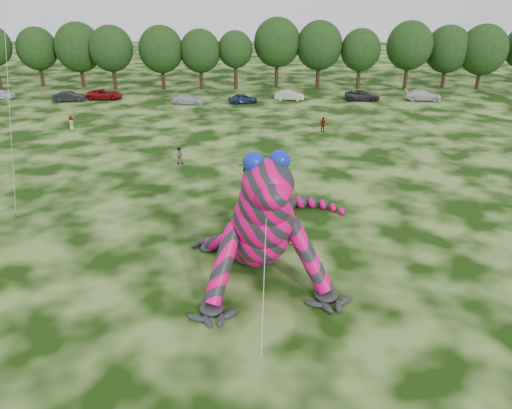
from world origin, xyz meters
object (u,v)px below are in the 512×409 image
object	(u,v)px
tree_5	(79,55)
tree_15	(482,57)
tree_14	(447,57)
car_3	(188,99)
flying_kite	(3,7)
car_1	(69,97)
tree_4	(39,57)
tree_8	(201,59)
tree_9	(235,60)
car_5	(289,95)
tree_12	(360,59)
car_2	(105,94)
spectator_4	(71,123)
tree_7	(162,58)
car_0	(1,94)
car_4	(243,98)
spectator_1	(179,156)
spectator_5	(245,167)
inflatable_gecko	(252,196)
car_6	(362,95)
tree_13	(408,56)
tree_11	(319,55)
spectator_3	(323,124)
tree_10	(277,53)
car_7	(423,95)

from	to	relation	value
tree_5	tree_15	world-z (taller)	tree_5
tree_14	car_3	xyz separation A→B (m)	(-38.37, -11.78, -4.07)
flying_kite	car_1	world-z (taller)	flying_kite
tree_4	car_3	world-z (taller)	tree_4
tree_8	tree_9	bearing A→B (deg)	3.89
flying_kite	car_5	bearing A→B (deg)	66.48
car_1	tree_9	bearing A→B (deg)	-75.76
flying_kite	car_5	size ratio (longest dim) A/B	3.99
tree_4	tree_12	size ratio (longest dim) A/B	1.01
car_2	spectator_4	world-z (taller)	spectator_4
tree_7	car_0	world-z (taller)	tree_7
car_2	car_4	world-z (taller)	car_2
tree_4	spectator_1	bearing A→B (deg)	-52.71
spectator_4	spectator_5	bearing A→B (deg)	-158.39
inflatable_gecko	car_6	world-z (taller)	inflatable_gecko
inflatable_gecko	tree_4	xyz separation A→B (m)	(-34.39, 52.53, 0.44)
tree_4	spectator_1	size ratio (longest dim) A/B	5.69
tree_13	car_0	size ratio (longest dim) A/B	2.61
tree_11	car_6	world-z (taller)	tree_11
spectator_3	tree_9	bearing A→B (deg)	97.60
spectator_5	spectator_3	size ratio (longest dim) A/B	0.96
tree_5	tree_8	distance (m)	18.97
tree_13	car_3	distance (m)	33.91
tree_15	car_6	size ratio (longest dim) A/B	1.95
tree_13	tree_5	bearing A→B (deg)	178.51
tree_11	flying_kite	bearing A→B (deg)	-114.50
tree_7	tree_9	size ratio (longest dim) A/B	1.09
tree_8	car_3	xyz separation A→B (m)	(-0.69, -10.04, -3.84)
tree_12	car_0	distance (m)	52.78
inflatable_gecko	tree_12	world-z (taller)	tree_12
tree_15	spectator_3	world-z (taller)	tree_15
car_4	car_0	bearing A→B (deg)	75.07
flying_kite	tree_12	bearing A→B (deg)	59.62
spectator_1	tree_9	bearing A→B (deg)	-95.69
tree_15	car_3	bearing A→B (deg)	-165.99
tree_10	tree_12	xyz separation A→B (m)	(12.62, -0.84, -0.77)
tree_10	spectator_3	xyz separation A→B (m)	(4.64, -24.70, -4.43)
tree_15	car_7	xyz separation A→B (m)	(-10.70, -8.07, -4.08)
tree_15	inflatable_gecko	bearing A→B (deg)	-123.17
tree_8	tree_4	bearing A→B (deg)	176.11
car_4	car_7	xyz separation A→B (m)	(25.22, 2.23, 0.06)
tree_9	car_4	distance (m)	10.64
flying_kite	spectator_3	world-z (taller)	flying_kite
car_2	tree_4	bearing A→B (deg)	50.89
tree_10	car_7	bearing A→B (deg)	-23.54
car_3	car_6	world-z (taller)	car_6
car_5	car_6	size ratio (longest dim) A/B	0.84
tree_4	tree_12	bearing A→B (deg)	-1.12
car_2	car_7	size ratio (longest dim) A/B	0.98
tree_10	car_5	xyz separation A→B (m)	(1.63, -8.98, -4.57)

